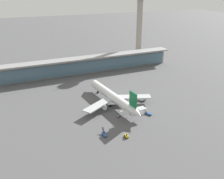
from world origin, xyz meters
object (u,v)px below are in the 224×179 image
Objects in this scene: service_truck_mid_apron_blue at (148,113)px; safety_cone_delta at (113,126)px; control_tower at (140,20)px; service_truck_at_far_stand_blue at (104,134)px; service_truck_under_wing_blue at (122,98)px; safety_cone_bravo at (151,114)px; safety_cone_echo at (142,115)px; service_truck_on_taxiway_yellow at (141,97)px; service_truck_near_nose_yellow at (126,136)px; service_truck_by_tail_grey at (118,115)px; safety_cone_alpha at (127,118)px; airliner_on_stand at (113,97)px; safety_cone_charlie at (132,115)px.

service_truck_mid_apron_blue reaches higher than safety_cone_delta.
service_truck_at_far_stand_blue is at bearing -126.63° from control_tower.
service_truck_at_far_stand_blue is (-30.17, -37.55, -0.90)m from service_truck_under_wing_blue.
service_truck_under_wing_blue is 48.18m from service_truck_at_far_stand_blue.
safety_cone_bravo is 5.99m from safety_cone_echo.
service_truck_on_taxiway_yellow is 124.34m from control_tower.
safety_cone_delta is at bearing 98.27° from service_truck_near_nose_yellow.
service_truck_at_far_stand_blue is (-16.37, -15.98, -0.07)m from service_truck_by_tail_grey.
service_truck_near_nose_yellow is at bearing -105.55° from service_truck_by_tail_grey.
service_truck_by_tail_grey reaches higher than safety_cone_bravo.
service_truck_at_far_stand_blue is 0.09× the size of control_tower.
service_truck_by_tail_grey is 4.76× the size of safety_cone_delta.
service_truck_under_wing_blue is 12.52× the size of safety_cone_alpha.
control_tower is at bearing 60.64° from safety_cone_echo.
airliner_on_stand reaches higher than safety_cone_echo.
airliner_on_stand reaches higher than service_truck_under_wing_blue.
service_truck_mid_apron_blue is 0.98× the size of service_truck_at_far_stand_blue.
safety_cone_echo is at bearing -89.02° from service_truck_under_wing_blue.
safety_cone_bravo is (16.35, -1.85, 0.00)m from safety_cone_alpha.
service_truck_at_far_stand_blue is 9.90× the size of safety_cone_echo.
safety_cone_delta and safety_cone_echo have the same top height.
service_truck_on_taxiway_yellow reaches higher than service_truck_at_far_stand_blue.
safety_cone_alpha and safety_cone_delta have the same top height.
safety_cone_alpha is at bearing 173.55° from safety_cone_bravo.
service_truck_under_wing_blue is 1.01× the size of service_truck_on_taxiway_yellow.
service_truck_under_wing_blue reaches higher than safety_cone_charlie.
service_truck_by_tail_grey is (-13.80, -21.57, -0.83)m from service_truck_under_wing_blue.
service_truck_near_nose_yellow reaches higher than safety_cone_alpha.
service_truck_on_taxiway_yellow is at bearing 74.28° from safety_cone_bravo.
service_truck_on_taxiway_yellow is 0.11× the size of control_tower.
airliner_on_stand is at bearing 57.64° from service_truck_at_far_stand_blue.
safety_cone_delta is (-92.21, -128.50, -41.26)m from control_tower.
service_truck_on_taxiway_yellow is 53.50m from service_truck_at_far_stand_blue.
safety_cone_delta is (-22.09, -31.12, -1.39)m from service_truck_under_wing_blue.
control_tower reaches higher than safety_cone_delta.
service_truck_near_nose_yellow is 23.70m from service_truck_by_tail_grey.
safety_cone_delta is (-12.81, -26.54, -5.31)m from airliner_on_stand.
safety_cone_bravo is (-6.14, -21.83, -1.39)m from service_truck_on_taxiway_yellow.
control_tower is at bearing 62.91° from safety_cone_bravo.
control_tower is 109.15× the size of safety_cone_bravo.
service_truck_at_far_stand_blue is 9.90× the size of safety_cone_delta.
service_truck_mid_apron_blue reaches higher than service_truck_by_tail_grey.
service_truck_near_nose_yellow reaches higher than safety_cone_delta.
service_truck_by_tail_grey is at bearing 161.05° from safety_cone_echo.
service_truck_under_wing_blue is (20.15, 44.40, 0.83)m from service_truck_near_nose_yellow.
service_truck_mid_apron_blue is (24.76, 17.46, -0.07)m from service_truck_near_nose_yellow.
service_truck_mid_apron_blue reaches higher than service_truck_near_nose_yellow.
service_truck_on_taxiway_yellow is at bearing 60.18° from safety_cone_echo.
service_truck_under_wing_blue is 1.29× the size of service_truck_mid_apron_blue.
service_truck_by_tail_grey is 4.76× the size of safety_cone_alpha.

